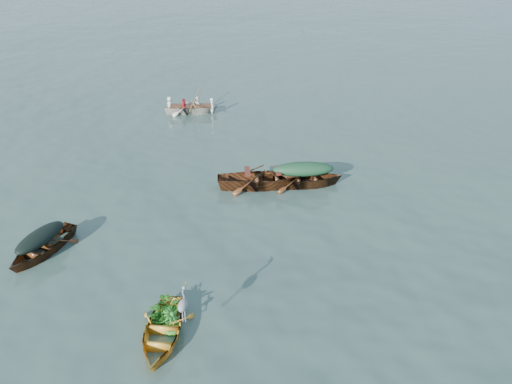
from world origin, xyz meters
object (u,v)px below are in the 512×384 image
heron (183,310)px  dark_covered_boat (44,253)px  green_tarp_boat (302,186)px  rowed_boat (192,113)px  open_wooden_boat (262,187)px  yellow_dinghy (162,338)px

heron → dark_covered_boat: bearing=146.7°
green_tarp_boat → rowed_boat: green_tarp_boat is taller
rowed_boat → heron: size_ratio=4.10×
green_tarp_boat → open_wooden_boat: 1.50m
open_wooden_boat → heron: bearing=162.5°
dark_covered_boat → open_wooden_boat: open_wooden_boat is taller
green_tarp_boat → rowed_boat: size_ratio=1.09×
heron → rowed_boat: bearing=99.3°
dark_covered_boat → rowed_boat: bearing=98.3°
yellow_dinghy → heron: heron is taller
green_tarp_boat → rowed_boat: bearing=28.1°
open_wooden_boat → green_tarp_boat: bearing=-89.6°
yellow_dinghy → heron: size_ratio=3.23×
dark_covered_boat → heron: (5.19, -2.62, 0.85)m
yellow_dinghy → green_tarp_boat: 8.74m
yellow_dinghy → rowed_boat: bearing=97.3°
rowed_boat → heron: 15.96m
green_tarp_boat → heron: heron is taller
dark_covered_boat → open_wooden_boat: (5.76, 5.26, 0.00)m
dark_covered_boat → green_tarp_boat: bearing=50.0°
yellow_dinghy → dark_covered_boat: (-4.65, 2.73, 0.00)m
rowed_boat → green_tarp_boat: bearing=-149.6°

